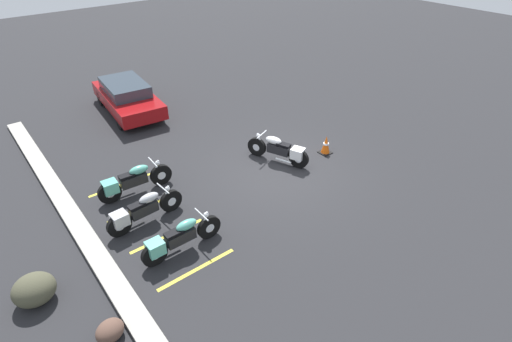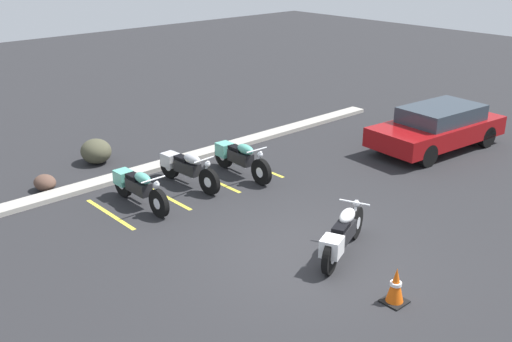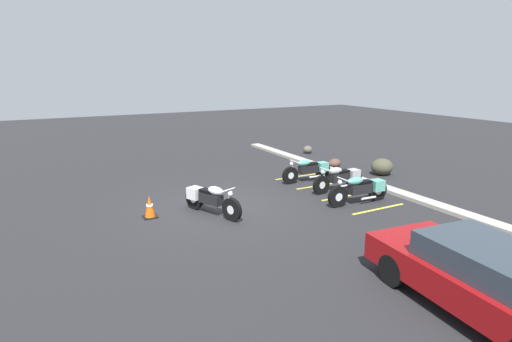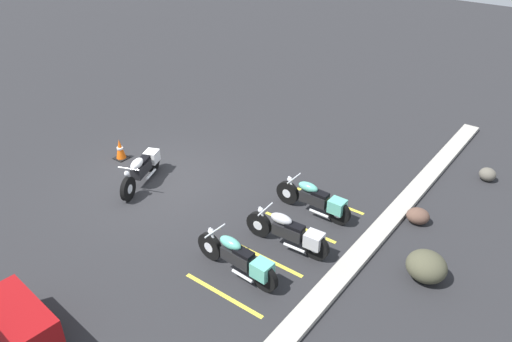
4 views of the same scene
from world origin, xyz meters
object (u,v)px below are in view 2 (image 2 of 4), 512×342
Objects in this scene: parked_bike_2 at (239,157)px; car_red at (438,127)px; traffic_cone at (396,286)px; landscape_rock_0 at (45,183)px; motorcycle_white_featured at (342,235)px; parked_bike_1 at (186,167)px; landscape_rock_2 at (96,151)px; parked_bike_0 at (137,186)px.

car_red is at bearing 70.40° from parked_bike_2.
parked_bike_2 is 6.62m from traffic_cone.
traffic_cone is at bearing -74.79° from landscape_rock_0.
car_red is at bearing -25.48° from landscape_rock_0.
parked_bike_2 reaches higher than traffic_cone.
landscape_rock_0 is at bearing 90.26° from motorcycle_white_featured.
motorcycle_white_featured is 5.05m from parked_bike_1.
parked_bike_1 is 2.48× the size of landscape_rock_2.
landscape_rock_0 is at bearing -151.18° from parked_bike_0.
traffic_cone is at bearing -7.33° from parked_bike_1.
parked_bike_2 is at bearing 51.57° from motorcycle_white_featured.
parked_bike_1 reaches higher than parked_bike_0.
car_red is at bearing 73.92° from parked_bike_0.
landscape_rock_2 is at bearing -141.36° from parked_bike_2.
landscape_rock_0 is (-4.28, 2.40, -0.27)m from parked_bike_2.
car_red is at bearing -35.08° from landscape_rock_2.
parked_bike_1 is 7.64m from car_red.
motorcycle_white_featured is at bearing -13.46° from parked_bike_2.
parked_bike_2 is 4.92m from landscape_rock_0.
parked_bike_1 is 3.84× the size of landscape_rock_0.
parked_bike_0 is at bearing -84.61° from parked_bike_1.
parked_bike_1 is at bearing 86.16° from traffic_cone.
parked_bike_0 reaches higher than landscape_rock_0.
car_red is at bearing -3.75° from motorcycle_white_featured.
motorcycle_white_featured is 7.43m from car_red.
landscape_rock_0 is (-2.82, 2.03, -0.26)m from parked_bike_1.
landscape_rock_0 is at bearing -154.20° from landscape_rock_2.
parked_bike_0 is 1.58m from parked_bike_1.
car_red is at bearing 27.74° from traffic_cone.
motorcycle_white_featured is at bearing -2.52° from parked_bike_1.
car_red is 4.94× the size of landscape_rock_2.
parked_bike_1 is 3.49m from landscape_rock_0.
parked_bike_0 is at bearing 99.75° from traffic_cone.
parked_bike_2 is (1.46, -0.36, 0.01)m from parked_bike_1.
landscape_rock_0 is (-1.27, 2.28, -0.26)m from parked_bike_0.
parked_bike_0 is at bearing -60.95° from landscape_rock_0.
parked_bike_0 is at bearing -10.54° from car_red.
parked_bike_2 is at bearing 72.54° from parked_bike_1.
car_red is (8.69, -2.47, 0.22)m from parked_bike_0.
parked_bike_0 is 3.26m from landscape_rock_2.
car_red is at bearing 65.70° from parked_bike_1.
parked_bike_2 is (1.37, 4.68, 0.00)m from motorcycle_white_featured.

